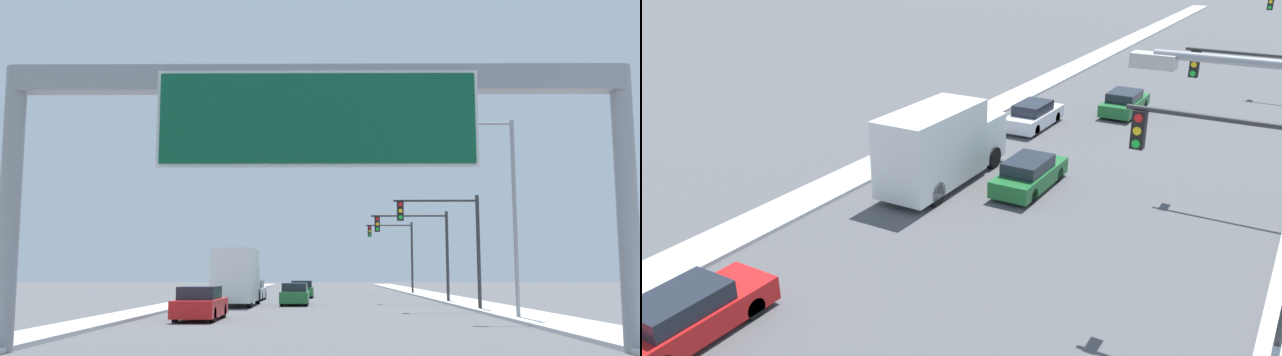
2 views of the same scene
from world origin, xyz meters
The scene contains 9 objects.
median_strip_left centered at (-9.00, 60.00, 0.07)m, with size 2.00×120.00×0.15m.
car_mid_right centered at (-5.25, 52.99, 0.69)m, with size 1.72×4.60×1.46m.
car_mid_center centered at (-5.25, 30.54, 0.69)m, with size 1.78×4.78×1.46m.
car_near_right centered at (-1.75, 58.42, 0.66)m, with size 1.85×4.46×1.39m.
car_mid_left centered at (-1.75, 44.75, 0.66)m, with size 1.73×4.43×1.40m.
truck_box_primary centered at (-5.25, 43.34, 1.76)m, with size 2.32×7.40×3.48m.
traffic_light_near_intersection centered at (7.02, 38.00, 4.24)m, with size 4.68×0.32×6.26m.
traffic_light_mid_block centered at (6.80, 48.00, 4.26)m, with size 5.27×0.32×6.21m.
street_lamp_right centered at (8.25, 30.71, 5.24)m, with size 2.81×0.28×8.86m.
Camera 2 is at (8.21, 22.08, 10.25)m, focal length 35.00 mm.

